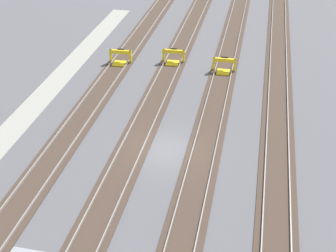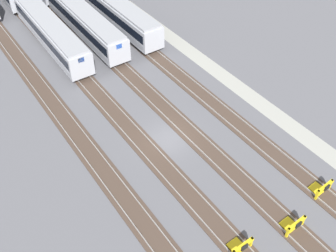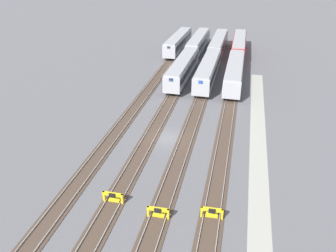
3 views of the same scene
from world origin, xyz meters
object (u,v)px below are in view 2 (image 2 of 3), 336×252
at_px(bumper_stop_nearest_track, 321,188).
at_px(bumper_stop_near_inner_track, 293,225).
at_px(bumper_stop_middle_track, 240,247).
at_px(subway_car_front_row_left_inner, 117,12).
at_px(subway_car_back_row_centre, 51,33).
at_px(subway_car_front_row_leftmost, 85,22).

distance_m(bumper_stop_nearest_track, bumper_stop_near_inner_track, 4.72).
xyz_separation_m(bumper_stop_nearest_track, bumper_stop_middle_track, (-0.06, 9.21, 0.00)).
bearing_deg(bumper_stop_middle_track, bumper_stop_nearest_track, -89.63).
height_order(subway_car_front_row_left_inner, bumper_stop_near_inner_track, subway_car_front_row_left_inner).
distance_m(subway_car_front_row_left_inner, bumper_stop_middle_track, 35.41).
bearing_deg(subway_car_back_row_centre, bumper_stop_middle_track, -179.98).
height_order(subway_car_front_row_left_inner, bumper_stop_nearest_track, subway_car_front_row_left_inner).
bearing_deg(bumper_stop_nearest_track, subway_car_back_row_centre, 15.15).
bearing_deg(bumper_stop_nearest_track, subway_car_front_row_leftmost, 7.70).
xyz_separation_m(subway_car_front_row_left_inner, bumper_stop_near_inner_track, (-35.12, 4.66, -1.53)).
bearing_deg(bumper_stop_near_inner_track, bumper_stop_middle_track, 78.04).
bearing_deg(bumper_stop_nearest_track, bumper_stop_near_inner_track, 102.65).
height_order(bumper_stop_nearest_track, bumper_stop_near_inner_track, same).
relative_size(bumper_stop_nearest_track, bumper_stop_middle_track, 1.00).
xyz_separation_m(subway_car_front_row_leftmost, bumper_stop_near_inner_track, (-35.12, -0.00, -1.53)).
height_order(subway_car_front_row_left_inner, subway_car_back_row_centre, same).
xyz_separation_m(bumper_stop_nearest_track, bumper_stop_near_inner_track, (-1.03, 4.61, 0.00)).
bearing_deg(bumper_stop_nearest_track, bumper_stop_middle_track, 90.37).
height_order(subway_car_back_row_centre, bumper_stop_middle_track, subway_car_back_row_centre).
bearing_deg(subway_car_front_row_leftmost, subway_car_front_row_left_inner, -90.00).
distance_m(subway_car_front_row_leftmost, bumper_stop_middle_track, 34.49).
bearing_deg(bumper_stop_nearest_track, subway_car_front_row_left_inner, -0.09).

